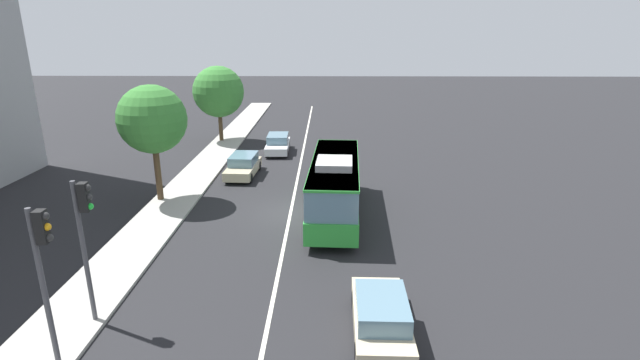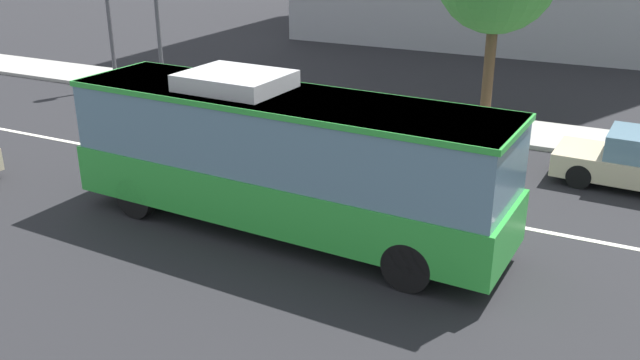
% 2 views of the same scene
% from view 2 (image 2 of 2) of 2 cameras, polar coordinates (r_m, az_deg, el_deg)
% --- Properties ---
extents(ground_plane, '(160.00, 160.00, 0.00)m').
position_cam_2_polar(ground_plane, '(17.36, 1.73, -1.13)').
color(ground_plane, black).
extents(sidewalk_kerb, '(80.00, 2.71, 0.14)m').
position_cam_2_polar(sidewalk_kerb, '(23.53, 8.93, 4.97)').
color(sidewalk_kerb, '#9E9B93').
rests_on(sidewalk_kerb, ground_plane).
extents(lane_centre_line, '(76.00, 0.16, 0.01)m').
position_cam_2_polar(lane_centre_line, '(17.36, 1.73, -1.12)').
color(lane_centre_line, silver).
rests_on(lane_centre_line, ground_plane).
extents(transit_bus, '(10.11, 2.98, 3.46)m').
position_cam_2_polar(transit_bus, '(14.78, -3.13, 2.21)').
color(transit_bus, green).
rests_on(transit_bus, ground_plane).
extents(traffic_light_near_corner, '(0.34, 0.62, 5.20)m').
position_cam_2_polar(traffic_light_near_corner, '(26.81, -13.74, 14.29)').
color(traffic_light_near_corner, '#47474C').
rests_on(traffic_light_near_corner, ground_plane).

